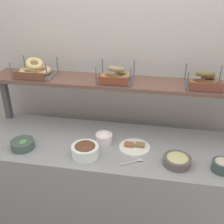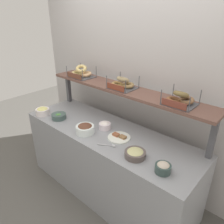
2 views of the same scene
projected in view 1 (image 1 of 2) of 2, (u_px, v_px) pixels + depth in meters
ground_plane at (110, 221)px, 2.46m from camera, size 8.00×8.00×0.00m
back_wall at (121, 78)px, 2.41m from camera, size 3.33×0.06×2.40m
deli_counter at (110, 185)px, 2.27m from camera, size 2.13×0.70×0.85m
shelf_riser_left at (6, 98)px, 2.39m from camera, size 0.05×0.05×0.40m
upper_shelf at (116, 82)px, 2.13m from camera, size 2.09×0.32×0.03m
bowl_tuna_salad at (222, 165)px, 1.77m from camera, size 0.13×0.13×0.09m
bowl_veggie_mix at (23, 144)px, 2.02m from camera, size 0.18×0.18×0.08m
bowl_chocolate_spread at (85, 150)px, 1.92m from camera, size 0.20×0.20×0.11m
bowl_cream_cheese at (104, 137)px, 2.09m from camera, size 0.13×0.13×0.09m
bowl_hummus at (177, 160)px, 1.84m from camera, size 0.19×0.19×0.07m
serving_plate_white at (134, 147)px, 2.03m from camera, size 0.24×0.24×0.04m
serving_spoon_near_plate at (135, 161)px, 1.87m from camera, size 0.16×0.10×0.01m
bagel_basket_plain at (35, 71)px, 2.19m from camera, size 0.31×0.26×0.16m
bagel_basket_everything at (115, 75)px, 2.09m from camera, size 0.28×0.26×0.14m
bagel_basket_cinnamon_raisin at (204, 81)px, 1.98m from camera, size 0.29×0.27×0.14m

